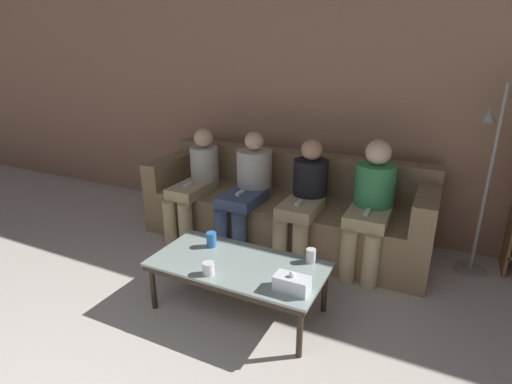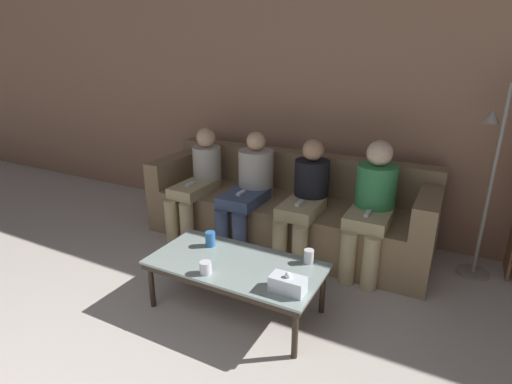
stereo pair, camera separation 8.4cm
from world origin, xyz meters
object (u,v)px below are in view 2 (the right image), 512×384
(seated_person_mid_right, at_px, (306,197))
(tissue_box, at_px, (288,284))
(couch, at_px, (286,210))
(standing_lamp, at_px, (498,164))
(cup_near_left, at_px, (206,268))
(cup_near_right, at_px, (210,239))
(cup_far_center, at_px, (309,256))
(seated_person_left_end, at_px, (199,180))
(seated_person_mid_left, at_px, (250,186))
(coffee_table, at_px, (236,267))
(seated_person_right_end, at_px, (372,203))

(seated_person_mid_right, bearing_deg, tissue_box, -73.96)
(couch, height_order, standing_lamp, standing_lamp)
(cup_near_left, bearing_deg, seated_person_mid_right, 78.65)
(cup_near_right, xyz_separation_m, cup_far_center, (0.75, 0.11, -0.01))
(standing_lamp, relative_size, seated_person_left_end, 1.48)
(cup_near_right, distance_m, seated_person_mid_right, 0.97)
(cup_far_center, relative_size, seated_person_mid_left, 0.09)
(coffee_table, xyz_separation_m, seated_person_left_end, (-1.00, 0.97, 0.22))
(seated_person_mid_right, bearing_deg, standing_lamp, 14.94)
(cup_near_right, relative_size, cup_far_center, 1.15)
(cup_near_left, xyz_separation_m, seated_person_right_end, (0.81, 1.24, 0.18))
(seated_person_left_end, xyz_separation_m, seated_person_right_end, (1.70, 0.06, 0.04))
(seated_person_left_end, bearing_deg, seated_person_right_end, 1.88)
(cup_near_right, bearing_deg, standing_lamp, 33.63)
(cup_near_left, distance_m, seated_person_right_end, 1.49)
(couch, relative_size, seated_person_mid_right, 2.56)
(coffee_table, relative_size, seated_person_mid_left, 1.14)
(seated_person_left_end, relative_size, seated_person_right_end, 0.96)
(cup_far_center, xyz_separation_m, seated_person_left_end, (-1.45, 0.73, 0.13))
(seated_person_mid_left, bearing_deg, seated_person_left_end, -177.23)
(tissue_box, height_order, seated_person_left_end, seated_person_left_end)
(cup_far_center, relative_size, tissue_box, 0.45)
(cup_far_center, xyz_separation_m, tissue_box, (0.01, -0.39, 0.00))
(cup_near_right, xyz_separation_m, standing_lamp, (1.85, 1.23, 0.53))
(cup_near_right, xyz_separation_m, seated_person_left_end, (-0.69, 0.83, 0.13))
(seated_person_mid_right, bearing_deg, seated_person_right_end, 3.66)
(coffee_table, height_order, seated_person_mid_left, seated_person_mid_left)
(tissue_box, bearing_deg, seated_person_left_end, 142.49)
(cup_near_right, height_order, seated_person_mid_right, seated_person_mid_right)
(cup_near_left, bearing_deg, coffee_table, 63.82)
(cup_far_center, bearing_deg, standing_lamp, 45.77)
(seated_person_left_end, bearing_deg, coffee_table, -44.20)
(cup_near_left, bearing_deg, seated_person_right_end, 56.91)
(cup_far_center, distance_m, seated_person_right_end, 0.84)
(tissue_box, bearing_deg, seated_person_mid_right, 106.04)
(seated_person_mid_left, bearing_deg, standing_lamp, 10.57)
(coffee_table, bearing_deg, seated_person_left_end, 135.80)
(standing_lamp, bearing_deg, seated_person_mid_left, -169.43)
(cup_near_left, xyz_separation_m, standing_lamp, (1.65, 1.58, 0.54))
(cup_near_left, relative_size, tissue_box, 0.39)
(seated_person_mid_left, height_order, seated_person_right_end, seated_person_right_end)
(standing_lamp, distance_m, seated_person_mid_right, 1.51)
(coffee_table, bearing_deg, seated_person_mid_left, 113.36)
(cup_near_right, relative_size, standing_lamp, 0.07)
(couch, relative_size, seated_person_left_end, 2.55)
(seated_person_left_end, xyz_separation_m, seated_person_mid_left, (0.57, 0.03, 0.02))
(cup_near_left, bearing_deg, tissue_box, 6.28)
(coffee_table, bearing_deg, cup_near_right, 155.90)
(couch, xyz_separation_m, cup_near_right, (-0.15, -1.09, 0.13))
(tissue_box, relative_size, standing_lamp, 0.14)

